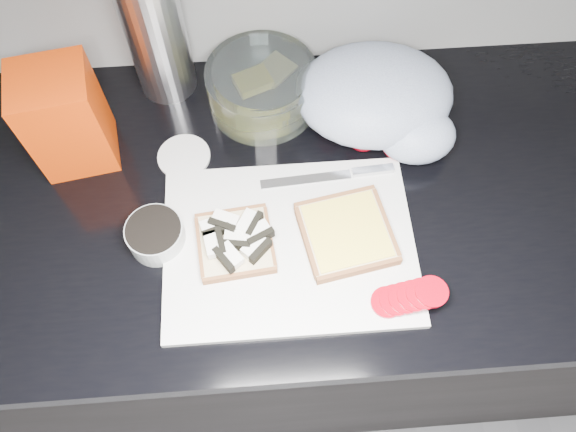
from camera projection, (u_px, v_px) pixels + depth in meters
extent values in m
cube|color=black|center=(273.00, 288.00, 1.37)|extent=(3.50, 0.60, 0.86)
cube|color=black|center=(267.00, 197.00, 0.97)|extent=(3.50, 0.64, 0.04)
cube|color=silver|center=(289.00, 245.00, 0.90)|extent=(0.40, 0.30, 0.01)
cube|color=#CBB48F|center=(235.00, 243.00, 0.89)|extent=(0.13, 0.13, 0.02)
cube|color=white|center=(214.00, 226.00, 0.88)|extent=(0.05, 0.03, 0.02)
cube|color=black|center=(214.00, 226.00, 0.88)|extent=(0.05, 0.02, 0.02)
cube|color=white|center=(225.00, 220.00, 0.88)|extent=(0.05, 0.04, 0.02)
cube|color=black|center=(225.00, 220.00, 0.88)|extent=(0.04, 0.03, 0.02)
cube|color=white|center=(248.00, 223.00, 0.88)|extent=(0.04, 0.05, 0.02)
cube|color=black|center=(248.00, 223.00, 0.88)|extent=(0.03, 0.04, 0.02)
cube|color=white|center=(213.00, 244.00, 0.86)|extent=(0.03, 0.04, 0.02)
cube|color=black|center=(213.00, 244.00, 0.86)|extent=(0.02, 0.05, 0.02)
cube|color=white|center=(238.00, 239.00, 0.87)|extent=(0.04, 0.03, 0.02)
cube|color=black|center=(238.00, 239.00, 0.87)|extent=(0.05, 0.02, 0.02)
cube|color=white|center=(255.00, 247.00, 0.86)|extent=(0.04, 0.05, 0.02)
cube|color=black|center=(255.00, 247.00, 0.86)|extent=(0.04, 0.04, 0.02)
cube|color=white|center=(230.00, 256.00, 0.85)|extent=(0.04, 0.05, 0.02)
cube|color=black|center=(230.00, 256.00, 0.85)|extent=(0.03, 0.04, 0.02)
cube|color=white|center=(257.00, 232.00, 0.88)|extent=(0.05, 0.04, 0.02)
cube|color=black|center=(257.00, 232.00, 0.88)|extent=(0.04, 0.03, 0.02)
cube|color=#CBB48F|center=(346.00, 233.00, 0.89)|extent=(0.16, 0.16, 0.02)
cube|color=#FFE24B|center=(347.00, 231.00, 0.88)|extent=(0.14, 0.14, 0.00)
cylinder|color=#A80313|center=(387.00, 302.00, 0.85)|extent=(0.07, 0.07, 0.01)
cylinder|color=#A80313|center=(396.00, 300.00, 0.84)|extent=(0.07, 0.07, 0.01)
cylinder|color=#A80313|center=(405.00, 298.00, 0.84)|extent=(0.06, 0.06, 0.01)
cylinder|color=#A80313|center=(414.00, 296.00, 0.84)|extent=(0.06, 0.06, 0.01)
cylinder|color=#A80313|center=(423.00, 294.00, 0.84)|extent=(0.05, 0.05, 0.01)
cylinder|color=#A80313|center=(432.00, 292.00, 0.83)|extent=(0.06, 0.06, 0.01)
cube|color=#BBBBBF|center=(306.00, 179.00, 0.95)|extent=(0.15, 0.03, 0.00)
cube|color=#BBBBBF|center=(373.00, 170.00, 0.95)|extent=(0.07, 0.02, 0.01)
cylinder|color=#ACB2B1|center=(156.00, 235.00, 0.89)|extent=(0.09, 0.09, 0.05)
cylinder|color=black|center=(154.00, 230.00, 0.87)|extent=(0.09, 0.09, 0.01)
cylinder|color=silver|center=(184.00, 157.00, 0.98)|extent=(0.12, 0.12, 0.01)
cylinder|color=silver|center=(262.00, 88.00, 1.00)|extent=(0.20, 0.20, 0.08)
cube|color=#FFE24B|center=(254.00, 93.00, 1.01)|extent=(0.07, 0.07, 0.04)
cube|color=#D5C77F|center=(275.00, 85.00, 1.03)|extent=(0.09, 0.09, 0.02)
cube|color=#F52304|center=(66.00, 119.00, 0.91)|extent=(0.14, 0.13, 0.19)
cylinder|color=silver|center=(156.00, 34.00, 0.95)|extent=(0.10, 0.10, 0.25)
ellipsoid|color=silver|center=(374.00, 94.00, 0.97)|extent=(0.28, 0.23, 0.12)
ellipsoid|color=silver|center=(417.00, 135.00, 0.96)|extent=(0.14, 0.11, 0.08)
sphere|color=#A80313|center=(363.00, 135.00, 0.97)|extent=(0.06, 0.06, 0.06)
sphere|color=#A80313|center=(398.00, 143.00, 0.96)|extent=(0.06, 0.06, 0.06)
sphere|color=#A80313|center=(334.00, 123.00, 0.98)|extent=(0.06, 0.06, 0.06)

